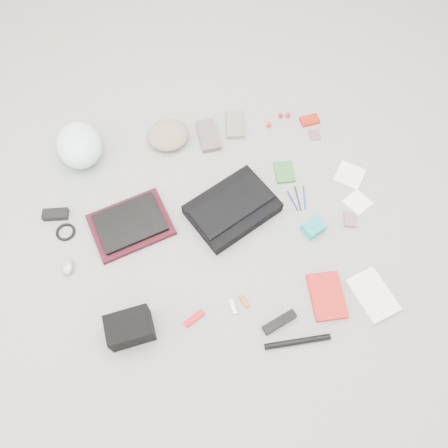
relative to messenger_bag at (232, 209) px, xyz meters
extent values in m
plane|color=gray|center=(-0.06, -0.08, -0.03)|extent=(4.00, 4.00, 0.00)
cube|color=black|center=(0.00, 0.00, 0.00)|extent=(0.48, 0.41, 0.07)
cube|color=black|center=(0.00, 0.00, 0.04)|extent=(0.43, 0.31, 0.01)
cube|color=#350C15|center=(-0.49, 0.05, -0.02)|extent=(0.41, 0.34, 0.03)
cube|color=black|center=(-0.49, 0.05, 0.00)|extent=(0.34, 0.28, 0.02)
ellipsoid|color=#CCF9EE|center=(-0.66, 0.53, 0.05)|extent=(0.24, 0.29, 0.17)
ellipsoid|color=gray|center=(-0.21, 0.51, 0.00)|extent=(0.25, 0.24, 0.08)
cube|color=#645752|center=(0.00, 0.47, -0.02)|extent=(0.11, 0.20, 0.03)
cube|color=gray|center=(0.16, 0.51, -0.02)|extent=(0.13, 0.20, 0.03)
cube|color=black|center=(-0.84, 0.20, -0.02)|extent=(0.13, 0.08, 0.03)
torus|color=black|center=(-0.80, 0.10, -0.03)|extent=(0.12, 0.12, 0.01)
ellipsoid|color=#8D8EA1|center=(-0.81, -0.09, -0.02)|extent=(0.06, 0.09, 0.03)
cube|color=black|center=(-0.57, -0.45, 0.03)|extent=(0.19, 0.14, 0.12)
cube|color=#BC080E|center=(-0.30, -0.47, -0.03)|extent=(0.10, 0.06, 0.02)
cylinder|color=white|center=(-0.12, -0.46, -0.02)|extent=(0.02, 0.07, 0.02)
cylinder|color=#C36308|center=(-0.07, -0.45, -0.02)|extent=(0.04, 0.07, 0.02)
cube|color=black|center=(0.05, -0.58, -0.02)|extent=(0.16, 0.08, 0.03)
cylinder|color=black|center=(0.10, -0.68, -0.02)|extent=(0.29, 0.06, 0.03)
cube|color=red|center=(0.29, -0.52, -0.02)|extent=(0.17, 0.23, 0.02)
cube|color=white|center=(0.49, -0.57, -0.02)|extent=(0.19, 0.25, 0.02)
cube|color=#2D612D|center=(0.32, 0.15, -0.03)|extent=(0.11, 0.14, 0.01)
cylinder|color=navy|center=(0.31, -0.02, -0.03)|extent=(0.02, 0.12, 0.01)
cylinder|color=black|center=(0.34, -0.01, -0.03)|extent=(0.02, 0.14, 0.01)
cylinder|color=navy|center=(0.37, -0.02, -0.03)|extent=(0.05, 0.13, 0.01)
cube|color=#11999F|center=(0.35, -0.19, -0.01)|extent=(0.12, 0.10, 0.05)
cube|color=#855466|center=(0.54, -0.19, -0.03)|extent=(0.08, 0.09, 0.01)
cube|color=white|center=(0.64, 0.05, -0.03)|extent=(0.19, 0.19, 0.01)
cube|color=white|center=(0.61, -0.11, -0.03)|extent=(0.14, 0.14, 0.01)
sphere|color=red|center=(0.33, 0.46, -0.02)|extent=(0.04, 0.04, 0.03)
sphere|color=#C41400|center=(0.42, 0.51, -0.02)|extent=(0.03, 0.03, 0.03)
sphere|color=#B11C2F|center=(0.46, 0.50, -0.02)|extent=(0.04, 0.04, 0.03)
cube|color=#AB210F|center=(0.56, 0.44, -0.02)|extent=(0.10, 0.07, 0.02)
cube|color=#794D64|center=(0.56, 0.34, -0.03)|extent=(0.07, 0.08, 0.00)
camera|label=1|loc=(-0.30, -0.98, 1.85)|focal=35.00mm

